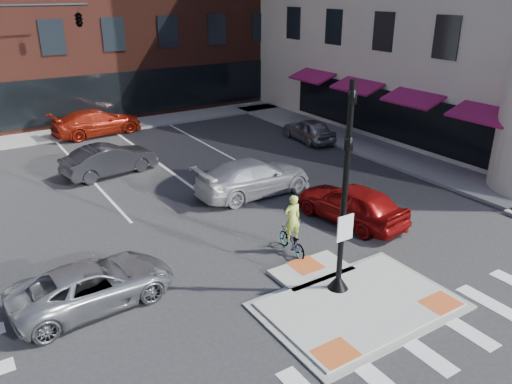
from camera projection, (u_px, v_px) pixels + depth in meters
ground at (347, 298)px, 14.17m from camera, size 120.00×120.00×0.00m
refuge_island at (353, 301)px, 13.95m from camera, size 5.40×4.65×0.13m
sidewalk_e at (371, 147)px, 27.31m from camera, size 3.00×24.00×0.15m
sidewalk_n at (154, 120)px, 32.79m from camera, size 26.00×3.00×0.15m
building_far_right at (95, 7)px, 58.47m from camera, size 12.00×12.00×12.00m
signal_pole at (343, 218)px, 13.59m from camera, size 0.60×0.60×5.98m
mast_arm_signal at (49, 31)px, 24.12m from camera, size 6.10×2.24×8.00m
silver_suv at (93, 285)px, 13.69m from camera, size 4.59×2.38×1.24m
red_sedan at (351, 203)px, 18.52m from camera, size 2.41×4.60×1.49m
white_pickup at (254, 177)px, 21.07m from camera, size 5.17×2.16×1.49m
bg_car_dark at (109, 160)px, 23.29m from camera, size 4.53×2.19×1.43m
bg_car_silver at (309, 130)px, 28.45m from camera, size 1.80×3.87×1.28m
bg_car_red at (97, 122)px, 29.60m from camera, size 5.39×2.60×1.51m
cyclist at (292, 234)px, 16.35m from camera, size 0.74×1.65×2.06m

